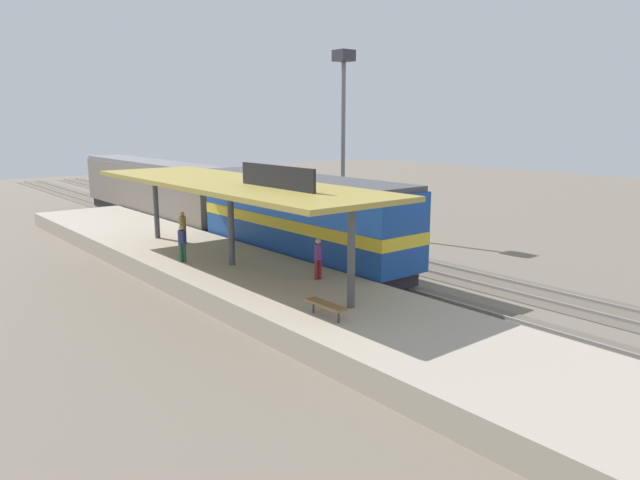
% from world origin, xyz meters
% --- Properties ---
extents(ground_plane, '(120.00, 120.00, 0.00)m').
position_xyz_m(ground_plane, '(2.00, 0.00, 0.00)').
color(ground_plane, '#706656').
extents(track_near, '(3.20, 110.00, 0.16)m').
position_xyz_m(track_near, '(0.00, 0.00, 0.03)').
color(track_near, '#5F5649').
rests_on(track_near, ground).
extents(track_far, '(3.20, 110.00, 0.16)m').
position_xyz_m(track_far, '(4.60, 0.00, 0.03)').
color(track_far, '#5F5649').
rests_on(track_far, ground).
extents(platform, '(6.00, 44.00, 0.90)m').
position_xyz_m(platform, '(-4.60, 0.00, 0.45)').
color(platform, '#A89E89').
rests_on(platform, ground).
extents(station_canopy, '(5.20, 18.00, 4.70)m').
position_xyz_m(station_canopy, '(-4.60, -0.09, 4.53)').
color(station_canopy, '#47474C').
rests_on(station_canopy, platform).
extents(platform_bench, '(0.44, 1.70, 0.50)m').
position_xyz_m(platform_bench, '(-6.00, -8.31, 1.34)').
color(platform_bench, '#333338').
rests_on(platform_bench, platform).
extents(locomotive, '(2.93, 14.43, 4.44)m').
position_xyz_m(locomotive, '(0.00, 0.84, 2.41)').
color(locomotive, '#28282D').
rests_on(locomotive, track_near).
extents(passenger_carriage_single, '(2.90, 20.00, 4.24)m').
position_xyz_m(passenger_carriage_single, '(0.00, 18.84, 2.31)').
color(passenger_carriage_single, '#28282D').
rests_on(passenger_carriage_single, track_near).
extents(light_mast, '(1.10, 1.10, 11.70)m').
position_xyz_m(light_mast, '(7.80, 6.49, 8.40)').
color(light_mast, slate).
rests_on(light_mast, ground).
extents(person_waiting, '(0.34, 0.34, 1.71)m').
position_xyz_m(person_waiting, '(-6.08, 1.94, 1.85)').
color(person_waiting, '#23603D').
rests_on(person_waiting, platform).
extents(person_walking, '(0.34, 0.34, 1.71)m').
position_xyz_m(person_walking, '(-3.15, -4.41, 1.85)').
color(person_walking, maroon).
rests_on(person_walking, platform).
extents(person_boarding, '(0.34, 0.34, 1.71)m').
position_xyz_m(person_boarding, '(-4.21, 5.63, 1.85)').
color(person_boarding, '#4C4C51').
rests_on(person_boarding, platform).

